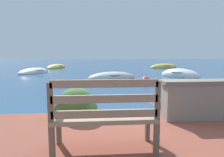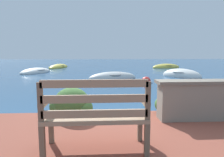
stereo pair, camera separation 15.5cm
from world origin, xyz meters
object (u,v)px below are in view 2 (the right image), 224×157
object	(u,v)px
rowboat_mid	(181,76)
rowboat_distant	(59,67)
mooring_buoy	(146,81)
park_bench	(95,114)
rowboat_nearest	(113,78)
rowboat_far	(36,72)
rowboat_outer	(166,67)

from	to	relation	value
rowboat_mid	rowboat_distant	size ratio (longest dim) A/B	0.76
mooring_buoy	park_bench	bearing A→B (deg)	-107.91
rowboat_mid	mooring_buoy	size ratio (longest dim) A/B	5.19
rowboat_mid	rowboat_distant	distance (m)	11.71
rowboat_mid	mooring_buoy	xyz separation A→B (m)	(-2.65, -2.21, 0.00)
rowboat_nearest	rowboat_mid	size ratio (longest dim) A/B	1.14
rowboat_nearest	mooring_buoy	world-z (taller)	rowboat_nearest
park_bench	mooring_buoy	xyz separation A→B (m)	(2.26, 6.98, -0.62)
rowboat_nearest	mooring_buoy	xyz separation A→B (m)	(1.50, -1.54, 0.02)
rowboat_nearest	rowboat_distant	world-z (taller)	rowboat_nearest
rowboat_nearest	rowboat_far	size ratio (longest dim) A/B	0.95
rowboat_outer	mooring_buoy	world-z (taller)	rowboat_outer
rowboat_distant	park_bench	bearing A→B (deg)	-151.91
park_bench	rowboat_nearest	bearing A→B (deg)	83.27
mooring_buoy	rowboat_nearest	bearing A→B (deg)	134.24
mooring_buoy	rowboat_distant	bearing A→B (deg)	121.84
rowboat_outer	rowboat_nearest	bearing A→B (deg)	-143.09
rowboat_distant	rowboat_far	bearing A→B (deg)	-172.83
rowboat_mid	rowboat_far	size ratio (longest dim) A/B	0.84
park_bench	rowboat_far	xyz separation A→B (m)	(-4.56, 12.17, -0.65)
rowboat_mid	park_bench	bearing A→B (deg)	-67.64
park_bench	rowboat_far	size ratio (longest dim) A/B	0.42
rowboat_far	mooring_buoy	distance (m)	8.57
rowboat_mid	rowboat_nearest	bearing A→B (deg)	-120.42
park_bench	mooring_buoy	bearing A→B (deg)	70.41
rowboat_distant	mooring_buoy	world-z (taller)	rowboat_distant
rowboat_nearest	rowboat_distant	bearing A→B (deg)	102.14
rowboat_distant	rowboat_nearest	bearing A→B (deg)	-135.85
rowboat_outer	rowboat_distant	xyz separation A→B (m)	(-10.25, 0.63, -0.01)
park_bench	rowboat_outer	world-z (taller)	park_bench
rowboat_distant	mooring_buoy	xyz separation A→B (m)	(6.16, -9.92, 0.02)
park_bench	rowboat_outer	xyz separation A→B (m)	(6.34, 16.27, -0.64)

